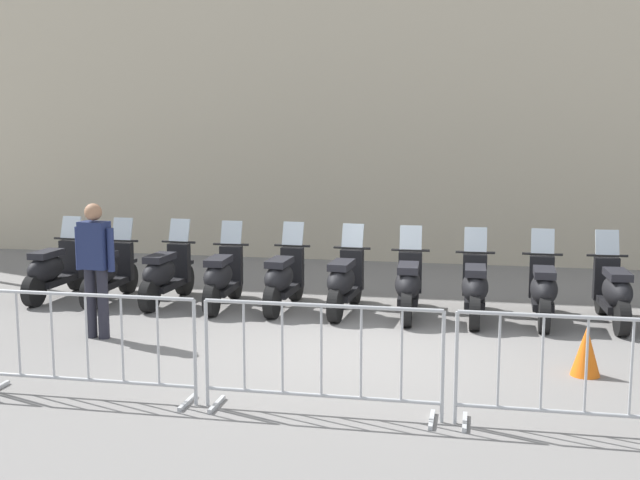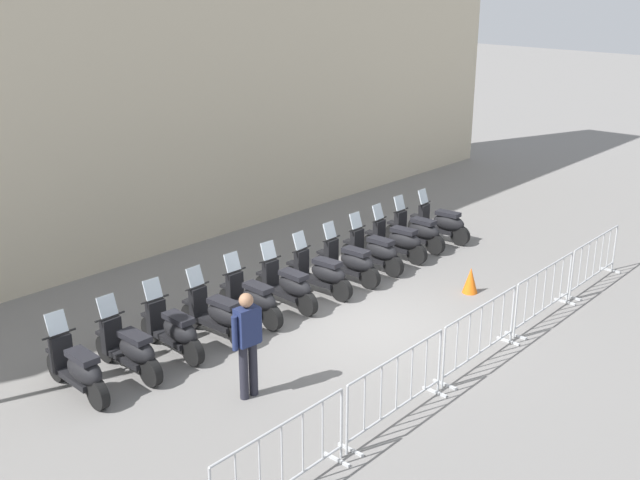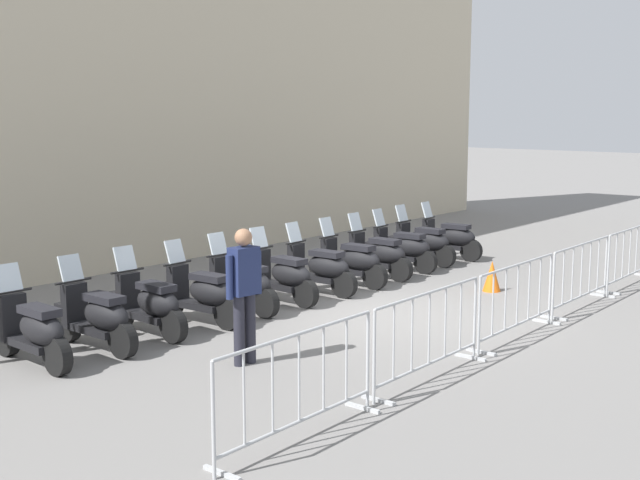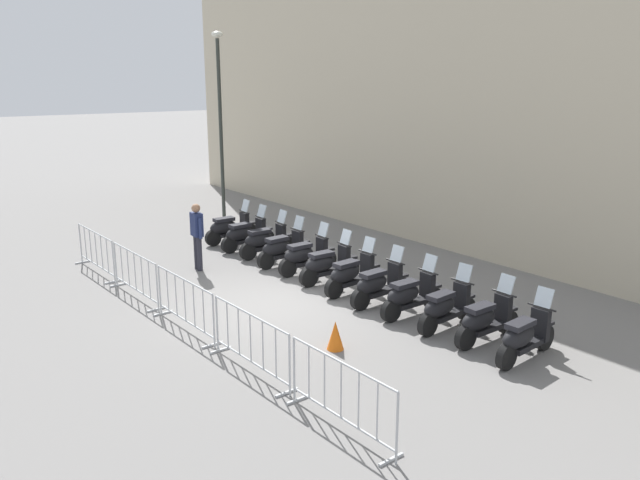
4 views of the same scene
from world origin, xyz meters
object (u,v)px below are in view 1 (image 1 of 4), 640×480
Objects in this scene: officer_near_row_end at (95,262)px; barrier_segment_1 at (87,346)px; motorcycle_0 at (53,270)px; motorcycle_3 at (222,278)px; motorcycle_9 at (614,293)px; motorcycle_6 at (409,286)px; motorcycle_5 at (344,283)px; motorcycle_2 at (165,275)px; barrier_segment_3 at (586,375)px; motorcycle_4 at (283,280)px; traffic_cone at (586,351)px; motorcycle_1 at (108,273)px; motorcycle_7 at (475,289)px; motorcycle_8 at (543,291)px; barrier_segment_2 at (321,360)px.

barrier_segment_1 is at bearing -54.30° from officer_near_row_end.
motorcycle_0 and motorcycle_3 have the same top height.
motorcycle_0 is 1.01× the size of motorcycle_9.
motorcycle_5 is at bearing -171.45° from motorcycle_6.
barrier_segment_3 is at bearing -24.98° from motorcycle_2.
motorcycle_4 is 3.13× the size of traffic_cone.
motorcycle_4 is 2.82m from officer_near_row_end.
motorcycle_2 is 2.76m from motorcycle_5.
motorcycle_0 is 0.92m from motorcycle_1.
motorcycle_7 is 2.57m from traffic_cone.
motorcycle_4 is 1.01× the size of motorcycle_7.
motorcycle_1 is 0.92m from motorcycle_2.
barrier_segment_1 is (2.52, -3.63, 0.07)m from motorcycle_1.
motorcycle_3 is 0.99× the size of motorcycle_4.
motorcycle_8 is at bearing 29.80° from officer_near_row_end.
motorcycle_0 is 7.36m from motorcycle_8.
motorcycle_3 reaches higher than barrier_segment_3.
motorcycle_1 is 1.01× the size of motorcycle_3.
motorcycle_0 is at bearing 142.36° from officer_near_row_end.
motorcycle_7 and motorcycle_8 have the same top height.
motorcycle_0 and motorcycle_5 have the same top height.
motorcycle_7 reaches higher than barrier_segment_1.
officer_near_row_end reaches higher than motorcycle_4.
traffic_cone is (6.17, -1.21, -0.18)m from motorcycle_2.
motorcycle_6 is at bearing 65.75° from barrier_segment_1.
motorcycle_4 is 0.92m from motorcycle_5.
motorcycle_2 is 5.21m from barrier_segment_2.
motorcycle_3 and motorcycle_6 have the same top height.
motorcycle_3 is 6.16m from barrier_segment_3.
motorcycle_4 is 1.00× the size of motorcycle_5.
motorcycle_2 is 1.00× the size of motorcycle_8.
motorcycle_2 is (0.89, 0.22, 0.00)m from motorcycle_1.
officer_near_row_end reaches higher than motorcycle_5.
officer_near_row_end is at bearing -172.59° from traffic_cone.
motorcycle_9 is at bearing 13.99° from motorcycle_8.
motorcycle_0 is 6.44m from motorcycle_7.
motorcycle_2 is 0.77× the size of barrier_segment_2.
motorcycle_4 is 0.99× the size of officer_near_row_end.
motorcycle_6 is 0.76× the size of barrier_segment_1.
motorcycle_9 is 6.91m from barrier_segment_1.
motorcycle_3 is at bearing 6.11° from motorcycle_2.
motorcycle_5 is 4.46m from barrier_segment_1.
barrier_segment_2 is (5.76, -3.02, 0.07)m from motorcycle_0.
traffic_cone is (5.24, -1.31, -0.18)m from motorcycle_3.
officer_near_row_end is (1.17, -1.75, 0.53)m from motorcycle_1.
barrier_segment_2 is 1.00× the size of barrier_segment_3.
motorcycle_2 is 5.52m from motorcycle_8.
motorcycle_9 is (8.13, 1.57, 0.00)m from motorcycle_0.
officer_near_row_end is at bearing -152.32° from motorcycle_9.
motorcycle_4 is at bearing -169.13° from motorcycle_9.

